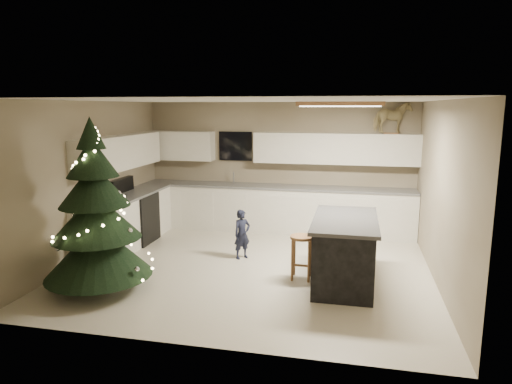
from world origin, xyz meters
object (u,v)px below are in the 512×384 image
bar_stool (302,247)px  rocking_horse (392,117)px  toddler (242,234)px  christmas_tree (96,221)px  island (344,251)px

bar_stool → rocking_horse: 3.48m
bar_stool → toddler: toddler is taller
bar_stool → christmas_tree: 2.91m
island → toddler: (-1.69, 0.73, -0.06)m
island → bar_stool: island is taller
island → christmas_tree: bearing=-163.2°
christmas_tree → bar_stool: bearing=20.8°
bar_stool → rocking_horse: bearing=62.7°
bar_stool → rocking_horse: rocking_horse is taller
christmas_tree → rocking_horse: bearing=42.1°
island → christmas_tree: 3.48m
island → rocking_horse: bearing=74.3°
island → rocking_horse: (0.75, 2.66, 1.83)m
bar_stool → rocking_horse: (1.36, 2.64, 1.82)m
toddler → rocking_horse: size_ratio=1.11×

